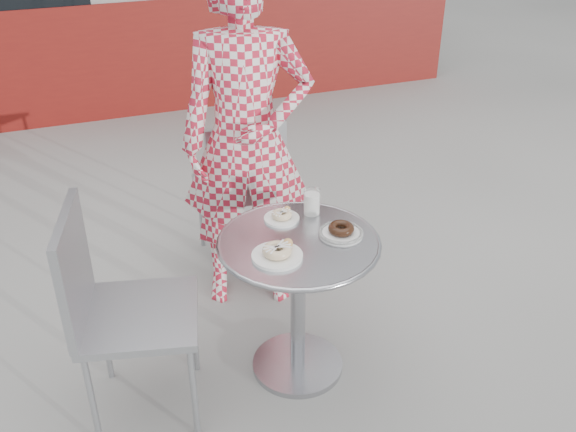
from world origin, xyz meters
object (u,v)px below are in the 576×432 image
object	(u,v)px
plate_far	(282,216)
plate_near	(278,252)
bistro_table	(298,274)
chair_far	(240,215)
chair_left	(141,353)
plate_checker	(341,232)
seated_person	(247,141)
milk_cup	(312,203)

from	to	relation	value
plate_far	plate_near	size ratio (longest dim) A/B	0.76
bistro_table	chair_far	distance (m)	1.03
chair_far	chair_left	distance (m)	1.23
chair_far	plate_checker	xyz separation A→B (m)	(0.16, -1.01, 0.44)
seated_person	plate_far	bearing A→B (deg)	-74.32
bistro_table	plate_near	size ratio (longest dim) A/B	3.40
seated_person	plate_checker	world-z (taller)	seated_person
chair_left	chair_far	bearing A→B (deg)	-23.00
chair_far	milk_cup	bearing A→B (deg)	97.83
plate_checker	milk_cup	world-z (taller)	milk_cup
plate_far	milk_cup	world-z (taller)	milk_cup
chair_left	plate_far	bearing A→B (deg)	-61.91
chair_left	seated_person	size ratio (longest dim) A/B	0.55
plate_far	plate_near	bearing A→B (deg)	-113.30
seated_person	plate_checker	size ratio (longest dim) A/B	9.27
seated_person	plate_far	size ratio (longest dim) A/B	11.34
plate_far	seated_person	bearing A→B (deg)	91.39
chair_left	plate_near	xyz separation A→B (m)	(0.57, -0.09, 0.42)
plate_checker	milk_cup	distance (m)	0.22
chair_far	seated_person	bearing A→B (deg)	83.08
plate_far	chair_left	bearing A→B (deg)	-165.06
plate_far	milk_cup	distance (m)	0.15
plate_far	milk_cup	xyz separation A→B (m)	(0.14, -0.00, 0.04)
milk_cup	seated_person	bearing A→B (deg)	108.18
chair_far	plate_near	size ratio (longest dim) A/B	4.39
plate_near	milk_cup	xyz separation A→B (m)	(0.26, 0.28, 0.03)
plate_checker	milk_cup	size ratio (longest dim) A/B	1.60
chair_left	milk_cup	xyz separation A→B (m)	(0.83, 0.18, 0.46)
bistro_table	chair_far	xyz separation A→B (m)	(0.03, 1.00, -0.25)
plate_far	bistro_table	bearing A→B (deg)	-88.85
seated_person	chair_left	bearing A→B (deg)	-122.18
seated_person	milk_cup	distance (m)	0.50
seated_person	plate_near	world-z (taller)	seated_person
plate_near	plate_far	bearing A→B (deg)	66.70
seated_person	chair_far	bearing A→B (deg)	97.32
plate_far	plate_checker	world-z (taller)	plate_checker
chair_left	seated_person	xyz separation A→B (m)	(0.68, 0.65, 0.59)
bistro_table	plate_near	xyz separation A→B (m)	(-0.12, -0.08, 0.19)
chair_left	plate_checker	xyz separation A→B (m)	(0.88, -0.02, 0.42)
plate_checker	chair_far	bearing A→B (deg)	98.86
bistro_table	chair_far	size ratio (longest dim) A/B	0.77
chair_far	plate_near	world-z (taller)	chair_far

